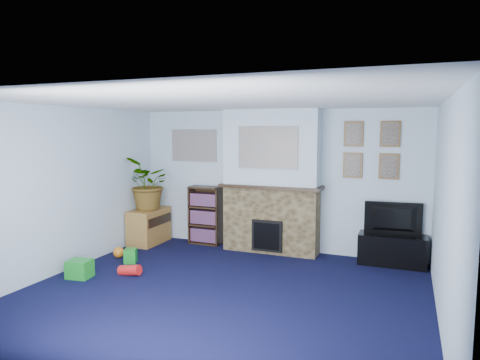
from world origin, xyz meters
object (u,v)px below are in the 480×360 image
at_px(sideboard, 149,224).
at_px(tv_stand, 392,250).
at_px(television, 393,219).
at_px(bookshelf, 206,216).

bearing_deg(sideboard, tv_stand, 3.82).
bearing_deg(tv_stand, television, 90.00).
distance_m(tv_stand, television, 0.49).
height_order(tv_stand, bookshelf, bookshelf).
relative_size(television, bookshelf, 0.81).
xyz_separation_m(tv_stand, bookshelf, (-3.21, 0.08, 0.28)).
height_order(bookshelf, sideboard, bookshelf).
bearing_deg(television, tv_stand, 84.44).
relative_size(television, sideboard, 1.05).
bearing_deg(television, sideboard, -1.47).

